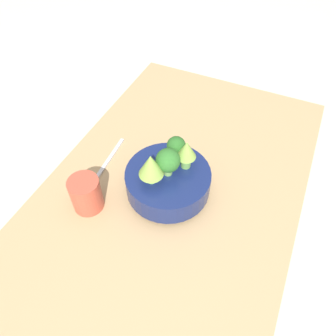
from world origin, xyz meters
The scene contains 9 objects.
ground_plane centered at (0.00, 0.00, 0.00)m, with size 6.00×6.00×0.00m, color beige.
table centered at (0.00, 0.00, 0.02)m, with size 1.16×0.66×0.04m.
bowl centered at (-0.03, -0.01, 0.08)m, with size 0.22×0.22×0.08m.
broccoli_floret_center centered at (-0.03, -0.01, 0.16)m, with size 0.06×0.06×0.08m.
broccoli_floret_left centered at (-0.09, -0.01, 0.15)m, with size 0.05×0.05×0.07m.
romanesco_piece_near centered at (0.01, -0.03, 0.17)m, with size 0.06×0.06×0.09m.
romanesco_piece_far centered at (-0.07, 0.03, 0.17)m, with size 0.05×0.05×0.08m.
cup centered at (0.10, -0.17, 0.09)m, with size 0.08×0.08×0.09m.
fork centered at (-0.05, -0.21, 0.04)m, with size 0.20×0.02×0.01m.
Camera 1 is at (0.45, 0.21, 0.74)m, focal length 35.00 mm.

